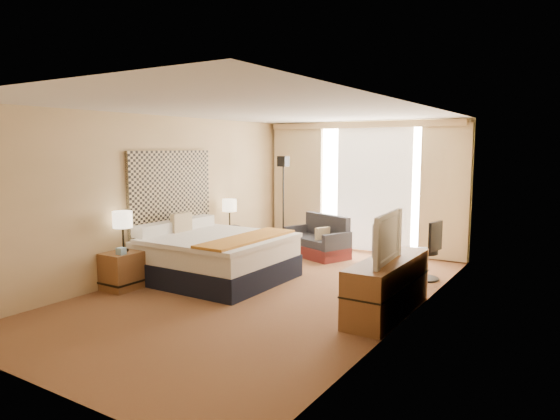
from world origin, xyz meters
The scene contains 21 objects.
floor centered at (0.00, 0.00, 0.00)m, with size 4.20×7.00×0.02m, color #4F2316.
ceiling centered at (0.00, 0.00, 2.60)m, with size 4.20×7.00×0.02m, color silver.
wall_back centered at (0.00, 3.50, 1.30)m, with size 4.20×0.02×2.60m, color #D6B282.
wall_front centered at (0.00, -3.50, 1.30)m, with size 4.20×0.02×2.60m, color #D6B282.
wall_left centered at (-2.10, 0.00, 1.30)m, with size 0.02×7.00×2.60m, color #D6B282.
wall_right centered at (2.10, 0.00, 1.30)m, with size 0.02×7.00×2.60m, color #D6B282.
headboard centered at (-2.06, 0.20, 1.28)m, with size 0.06×1.85×1.50m, color black.
nightstand_left centered at (-1.87, -1.05, 0.28)m, with size 0.45×0.52×0.55m, color brown.
nightstand_right centered at (-1.87, 1.45, 0.28)m, with size 0.45×0.52×0.55m, color brown.
media_dresser centered at (1.83, 0.00, 0.35)m, with size 0.50×1.80×0.70m, color brown.
window centered at (0.25, 3.47, 1.32)m, with size 2.30×0.02×2.30m, color white.
curtains centered at (0.00, 3.39, 1.41)m, with size 4.12×0.19×2.56m.
bed centered at (-1.06, 0.12, 0.37)m, with size 2.08×1.90×1.01m.
loveseat centered at (-0.48, 2.50, 0.26)m, with size 1.42×1.10×0.79m.
floor_lamp centered at (-1.15, 2.30, 1.35)m, with size 0.24×0.24×1.92m.
desk_chair centered at (1.80, 1.88, 0.42)m, with size 0.46×0.46×0.94m.
lamp_left centered at (-1.90, -0.98, 1.02)m, with size 0.29×0.29×0.60m.
lamp_right centered at (-1.86, 1.51, 0.99)m, with size 0.27×0.27×0.56m.
tissue_box centered at (-1.76, -1.14, 0.60)m, with size 0.11×0.11×0.10m, color #92C3E1.
telephone centered at (-1.73, 1.48, 0.59)m, with size 0.19×0.15×0.08m, color black.
television centered at (1.78, -0.18, 1.00)m, with size 1.05×0.14×0.61m, color black.
Camera 1 is at (3.94, -5.87, 2.09)m, focal length 32.00 mm.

